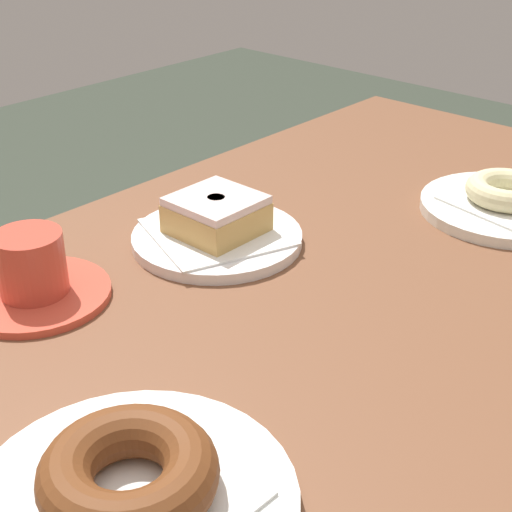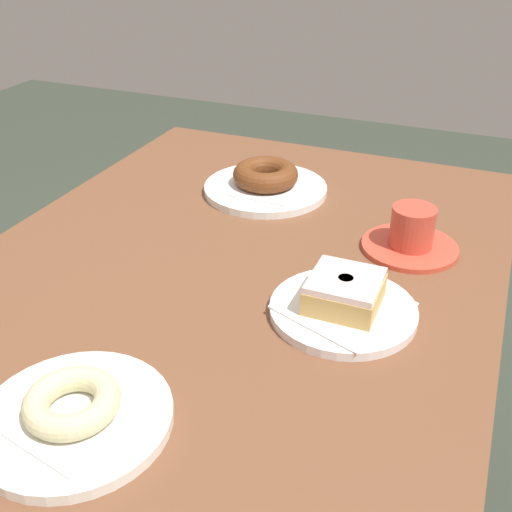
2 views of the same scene
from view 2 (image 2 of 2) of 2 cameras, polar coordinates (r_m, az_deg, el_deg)
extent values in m
cube|color=brown|center=(0.91, -4.21, -4.47)|extent=(1.24, 0.80, 0.05)
cylinder|color=brown|center=(1.63, -6.27, -2.28)|extent=(0.05, 0.05, 0.65)
cylinder|color=brown|center=(1.48, 17.76, -7.62)|extent=(0.05, 0.05, 0.65)
cylinder|color=white|center=(0.85, 8.04, -4.99)|extent=(0.20, 0.20, 0.01)
cube|color=white|center=(0.84, 8.08, -4.54)|extent=(0.19, 0.19, 0.00)
cube|color=tan|center=(0.83, 8.17, -3.51)|extent=(0.09, 0.09, 0.03)
cube|color=silver|center=(0.82, 8.28, -2.26)|extent=(0.09, 0.09, 0.01)
cylinder|color=tan|center=(0.82, 8.29, -2.10)|extent=(0.02, 0.02, 0.00)
cylinder|color=white|center=(1.19, 0.88, 6.23)|extent=(0.23, 0.23, 0.01)
cube|color=white|center=(1.18, 0.88, 6.60)|extent=(0.15, 0.15, 0.00)
torus|color=brown|center=(1.18, 0.89, 7.53)|extent=(0.12, 0.12, 0.04)
cylinder|color=white|center=(0.71, -16.36, -14.24)|extent=(0.21, 0.21, 0.01)
cube|color=white|center=(0.71, -16.46, -13.74)|extent=(0.15, 0.15, 0.00)
torus|color=beige|center=(0.70, -16.65, -12.81)|extent=(0.10, 0.10, 0.03)
cylinder|color=#CF4834|center=(1.02, 14.00, 0.80)|extent=(0.15, 0.15, 0.01)
cylinder|color=#C74433|center=(1.00, 14.25, 2.63)|extent=(0.07, 0.07, 0.07)
cylinder|color=black|center=(0.99, 14.46, 4.10)|extent=(0.06, 0.06, 0.00)
camera|label=1|loc=(1.42, -8.58, 26.62)|focal=52.67mm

